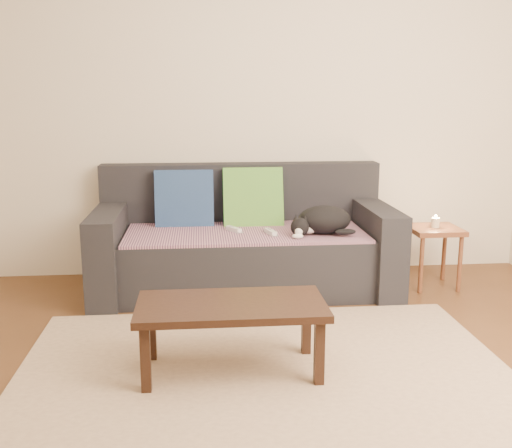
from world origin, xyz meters
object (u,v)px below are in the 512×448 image
sofa (244,246)px  coffee_table (231,312)px  wii_remote_b (271,232)px  wii_remote_a (234,229)px  cat (322,221)px  side_table (434,238)px

sofa → coffee_table: (-0.17, -1.38, 0.02)m
wii_remote_b → coffee_table: wii_remote_b is taller
sofa → wii_remote_b: 0.30m
wii_remote_a → wii_remote_b: size_ratio=1.00×
cat → side_table: size_ratio=1.05×
sofa → coffee_table: size_ratio=2.25×
cat → coffee_table: bearing=-108.8°
sofa → cat: sofa is taller
sofa → wii_remote_b: size_ratio=14.00×
sofa → wii_remote_a: 0.19m
wii_remote_b → coffee_table: size_ratio=0.16×
wii_remote_b → side_table: size_ratio=0.34×
wii_remote_a → side_table: bearing=-121.2°
sofa → cat: (0.52, -0.22, 0.22)m
coffee_table → wii_remote_a: bearing=86.1°
cat → wii_remote_a: bearing=179.9°
coffee_table → wii_remote_b: bearing=74.1°
wii_remote_b → side_table: bearing=-100.8°
side_table → sofa: bearing=175.6°
cat → wii_remote_a: 0.62m
wii_remote_a → side_table: wii_remote_a is taller
wii_remote_a → coffee_table: bearing=145.4°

